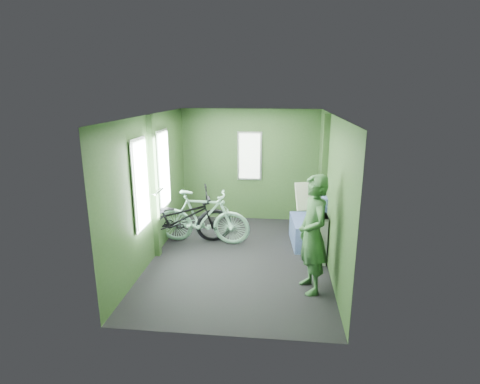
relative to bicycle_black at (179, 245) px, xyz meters
The scene contains 6 objects.
room 1.84m from the bicycle_black, 19.56° to the right, with size 4.00×4.02×2.31m.
bicycle_black is the anchor object (origin of this frame).
bicycle_mint 0.42m from the bicycle_black, 13.99° to the left, with size 0.47×1.68×1.01m, color #7FB89C.
passenger 2.68m from the bicycle_black, 30.58° to the right, with size 0.54×0.75×1.63m.
waste_box 2.44m from the bicycle_black, ahead, with size 0.23×0.32×0.78m, color gray.
bench_seat 2.30m from the bicycle_black, ahead, with size 0.59×0.96×0.97m.
Camera 1 is at (0.60, -5.58, 2.67)m, focal length 28.00 mm.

